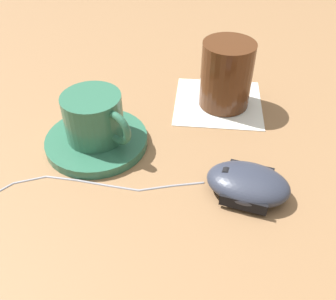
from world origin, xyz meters
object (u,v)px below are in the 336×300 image
(coffee_cup, at_px, (96,117))
(computer_mouse, at_px, (250,183))
(drinking_glass, at_px, (228,75))
(saucer, at_px, (98,141))

(coffee_cup, bearing_deg, computer_mouse, -114.11)
(drinking_glass, bearing_deg, coffee_cup, 119.90)
(saucer, distance_m, computer_mouse, 0.22)
(coffee_cup, xyz_separation_m, drinking_glass, (0.11, -0.19, 0.01))
(saucer, height_order, drinking_glass, drinking_glass)
(saucer, xyz_separation_m, drinking_glass, (0.11, -0.19, 0.05))
(saucer, height_order, computer_mouse, computer_mouse)
(coffee_cup, height_order, computer_mouse, coffee_cup)
(saucer, relative_size, computer_mouse, 1.23)
(coffee_cup, xyz_separation_m, computer_mouse, (-0.09, -0.20, -0.03))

